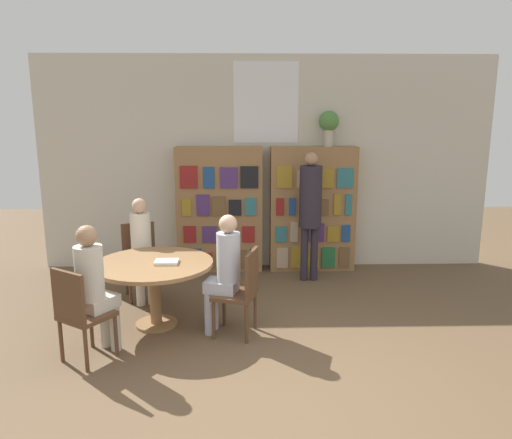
% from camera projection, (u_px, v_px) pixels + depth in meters
% --- Properties ---
extents(ground_plane, '(16.00, 16.00, 0.00)m').
position_uv_depth(ground_plane, '(285.00, 405.00, 3.89)').
color(ground_plane, brown).
extents(wall_back, '(6.40, 0.07, 3.00)m').
position_uv_depth(wall_back, '(266.00, 163.00, 7.10)').
color(wall_back, beige).
rests_on(wall_back, ground_plane).
extents(bookshelf_left, '(1.20, 0.34, 1.76)m').
position_uv_depth(bookshelf_left, '(220.00, 210.00, 7.03)').
color(bookshelf_left, olive).
rests_on(bookshelf_left, ground_plane).
extents(bookshelf_right, '(1.20, 0.34, 1.76)m').
position_uv_depth(bookshelf_right, '(312.00, 209.00, 7.06)').
color(bookshelf_right, olive).
rests_on(bookshelf_right, ground_plane).
extents(flower_vase, '(0.28, 0.28, 0.48)m').
position_uv_depth(flower_vase, '(329.00, 123.00, 6.82)').
color(flower_vase, '#B7AD9E').
rests_on(flower_vase, bookshelf_right).
extents(reading_table, '(1.23, 1.23, 0.70)m').
position_uv_depth(reading_table, '(154.00, 272.00, 5.21)').
color(reading_table, olive).
rests_on(reading_table, ground_plane).
extents(chair_near_camera, '(0.55, 0.55, 0.90)m').
position_uv_depth(chair_near_camera, '(79.00, 311.00, 4.44)').
color(chair_near_camera, brown).
rests_on(chair_near_camera, ground_plane).
extents(chair_left_side, '(0.51, 0.51, 0.90)m').
position_uv_depth(chair_left_side, '(140.00, 256.00, 6.10)').
color(chair_left_side, brown).
rests_on(chair_left_side, ground_plane).
extents(chair_far_side, '(0.49, 0.49, 0.90)m').
position_uv_depth(chair_far_side, '(242.00, 288.00, 5.00)').
color(chair_far_side, brown).
rests_on(chair_far_side, ground_plane).
extents(seated_reader_left, '(0.34, 0.39, 1.24)m').
position_uv_depth(seated_reader_left, '(142.00, 244.00, 5.89)').
color(seated_reader_left, silver).
rests_on(seated_reader_left, ground_plane).
extents(seated_reader_right, '(0.38, 0.32, 1.25)m').
position_uv_depth(seated_reader_right, '(224.00, 268.00, 5.00)').
color(seated_reader_right, '#B2B7C6').
rests_on(seated_reader_right, ground_plane).
extents(seated_reader_back, '(0.39, 0.41, 1.26)m').
position_uv_depth(seated_reader_back, '(94.00, 282.00, 4.55)').
color(seated_reader_back, beige).
rests_on(seated_reader_back, ground_plane).
extents(librarian_standing, '(0.29, 0.56, 1.72)m').
position_uv_depth(librarian_standing, '(310.00, 204.00, 6.53)').
color(librarian_standing, '#28232D').
rests_on(librarian_standing, ground_plane).
extents(open_book_on_table, '(0.24, 0.18, 0.03)m').
position_uv_depth(open_book_on_table, '(167.00, 262.00, 5.15)').
color(open_book_on_table, silver).
rests_on(open_book_on_table, reading_table).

